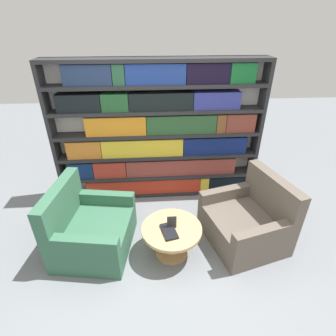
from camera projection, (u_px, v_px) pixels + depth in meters
ground_plane at (165, 265)px, 3.07m from camera, size 14.00×14.00×0.00m
bookshelf at (159, 134)px, 3.87m from camera, size 3.04×0.30×2.08m
armchair_left at (90, 229)px, 3.19m from camera, size 0.98×1.05×0.88m
armchair_right at (247, 221)px, 3.32m from camera, size 1.06×1.12×0.88m
coffee_table at (172, 235)px, 3.08m from camera, size 0.70×0.70×0.41m
table_sign at (172, 223)px, 2.99m from camera, size 0.11×0.06×0.17m
stray_book at (169, 231)px, 2.96m from camera, size 0.21×0.29×0.03m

